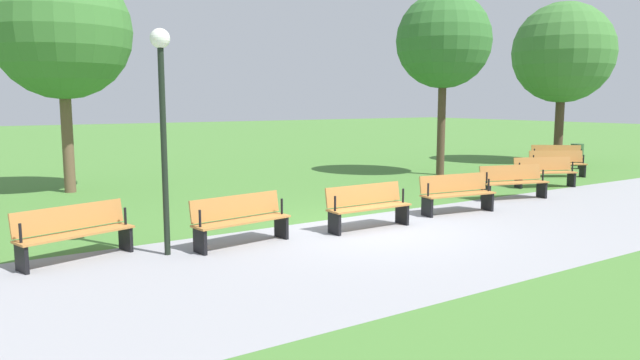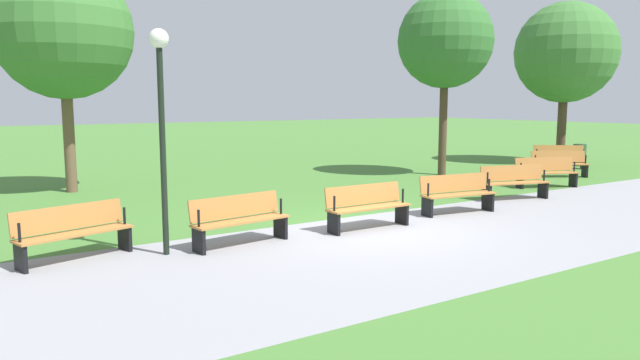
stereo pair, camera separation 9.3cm
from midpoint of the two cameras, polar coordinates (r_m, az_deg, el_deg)
name	(u,v)px [view 2 (the right image)]	position (r m, az deg, el deg)	size (l,w,h in m)	color
ground_plane	(369,229)	(11.94, 5.01, -4.78)	(120.00, 120.00, 0.00)	#477A33
path_paving	(415,243)	(10.93, 9.47, -6.02)	(42.24, 5.17, 0.01)	#939399
bench_0	(559,156)	(24.32, 22.34, 2.16)	(1.74, 1.53, 0.89)	#B27538
bench_1	(559,163)	(21.58, 22.35, 1.53)	(1.83, 1.36, 0.89)	#B27538
bench_2	(546,171)	(18.87, 21.25, 0.78)	(1.89, 1.17, 0.89)	#B27538
bench_3	(514,181)	(16.26, 18.51, -0.13)	(1.92, 0.95, 0.89)	#B27538
bench_4	(457,193)	(13.87, 13.35, -1.22)	(1.90, 0.72, 0.89)	#B27538
bench_5	(367,205)	(11.90, 4.83, -2.49)	(1.86, 0.47, 0.89)	#B27538
bench_6	(239,219)	(10.63, -7.59, -3.76)	(1.90, 0.72, 0.89)	#B27538
bench_7	(73,231)	(10.34, -22.63, -4.61)	(1.92, 0.95, 0.89)	#B27538
tree_1	(63,31)	(18.07, -23.58, 13.13)	(3.78, 3.78, 6.39)	brown
tree_2	(566,53)	(26.52, 22.88, 11.32)	(4.09, 4.09, 6.59)	#4C3828
tree_3	(445,41)	(20.99, 12.22, 13.07)	(3.25, 3.25, 6.26)	#4C3828
lamp_post	(161,98)	(9.98, -14.95, 7.72)	(0.32, 0.32, 3.73)	black
trash_bin	(579,155)	(25.69, 24.01, 2.25)	(0.49, 0.49, 0.88)	#2D512D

